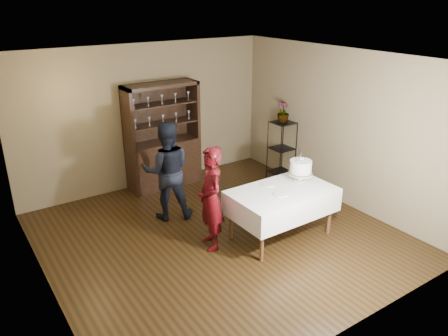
{
  "coord_description": "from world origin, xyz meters",
  "views": [
    {
      "loc": [
        -3.24,
        -4.95,
        3.51
      ],
      "look_at": [
        0.16,
        0.1,
        1.07
      ],
      "focal_mm": 35.0,
      "sensor_mm": 36.0,
      "label": 1
    }
  ],
  "objects_px": {
    "plant_etagere": "(282,148)",
    "potted_plant": "(283,112)",
    "cake": "(301,168)",
    "man": "(167,171)",
    "china_hutch": "(163,153)",
    "woman": "(211,199)",
    "cake_table": "(282,201)"
  },
  "relations": [
    {
      "from": "cake_table",
      "to": "cake",
      "type": "xyz_separation_m",
      "value": [
        0.47,
        0.13,
        0.39
      ]
    },
    {
      "from": "plant_etagere",
      "to": "potted_plant",
      "type": "distance_m",
      "value": 0.74
    },
    {
      "from": "cake",
      "to": "china_hutch",
      "type": "bearing_deg",
      "value": 111.83
    },
    {
      "from": "cake_table",
      "to": "potted_plant",
      "type": "relative_size",
      "value": 3.86
    },
    {
      "from": "man",
      "to": "potted_plant",
      "type": "relative_size",
      "value": 4.07
    },
    {
      "from": "plant_etagere",
      "to": "china_hutch",
      "type": "bearing_deg",
      "value": 153.17
    },
    {
      "from": "china_hutch",
      "to": "potted_plant",
      "type": "xyz_separation_m",
      "value": [
        2.08,
        -1.04,
        0.73
      ]
    },
    {
      "from": "plant_etagere",
      "to": "woman",
      "type": "xyz_separation_m",
      "value": [
        -2.53,
        -1.37,
        0.13
      ]
    },
    {
      "from": "plant_etagere",
      "to": "man",
      "type": "bearing_deg",
      "value": -175.95
    },
    {
      "from": "plant_etagere",
      "to": "woman",
      "type": "bearing_deg",
      "value": -151.57
    },
    {
      "from": "woman",
      "to": "man",
      "type": "xyz_separation_m",
      "value": [
        -0.09,
        1.18,
        0.05
      ]
    },
    {
      "from": "potted_plant",
      "to": "plant_etagere",
      "type": "bearing_deg",
      "value": -92.25
    },
    {
      "from": "plant_etagere",
      "to": "cake",
      "type": "distance_m",
      "value": 1.92
    },
    {
      "from": "cake",
      "to": "potted_plant",
      "type": "height_order",
      "value": "potted_plant"
    },
    {
      "from": "plant_etagere",
      "to": "potted_plant",
      "type": "relative_size",
      "value": 2.95
    },
    {
      "from": "cake_table",
      "to": "woman",
      "type": "height_order",
      "value": "woman"
    },
    {
      "from": "china_hutch",
      "to": "woman",
      "type": "height_order",
      "value": "china_hutch"
    },
    {
      "from": "cake_table",
      "to": "cake",
      "type": "distance_m",
      "value": 0.63
    },
    {
      "from": "woman",
      "to": "cake",
      "type": "relative_size",
      "value": 2.97
    },
    {
      "from": "cake_table",
      "to": "man",
      "type": "distance_m",
      "value": 1.93
    },
    {
      "from": "china_hutch",
      "to": "man",
      "type": "distance_m",
      "value": 1.36
    },
    {
      "from": "man",
      "to": "plant_etagere",
      "type": "bearing_deg",
      "value": -152.1
    },
    {
      "from": "china_hutch",
      "to": "potted_plant",
      "type": "height_order",
      "value": "china_hutch"
    },
    {
      "from": "man",
      "to": "cake",
      "type": "distance_m",
      "value": 2.14
    },
    {
      "from": "plant_etagere",
      "to": "potted_plant",
      "type": "bearing_deg",
      "value": 87.75
    },
    {
      "from": "man",
      "to": "cake",
      "type": "bearing_deg",
      "value": 162.51
    },
    {
      "from": "cake_table",
      "to": "man",
      "type": "xyz_separation_m",
      "value": [
        -1.13,
        1.54,
        0.23
      ]
    },
    {
      "from": "potted_plant",
      "to": "cake",
      "type": "bearing_deg",
      "value": -122.39
    },
    {
      "from": "woman",
      "to": "man",
      "type": "bearing_deg",
      "value": -161.12
    },
    {
      "from": "potted_plant",
      "to": "china_hutch",
      "type": "bearing_deg",
      "value": 153.39
    },
    {
      "from": "plant_etagere",
      "to": "potted_plant",
      "type": "height_order",
      "value": "potted_plant"
    },
    {
      "from": "plant_etagere",
      "to": "woman",
      "type": "relative_size",
      "value": 0.77
    }
  ]
}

